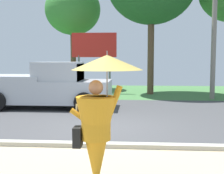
{
  "coord_description": "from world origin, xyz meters",
  "views": [
    {
      "loc": [
        0.87,
        -8.74,
        2.01
      ],
      "look_at": [
        0.15,
        1.0,
        1.1
      ],
      "focal_mm": 48.64,
      "sensor_mm": 36.0,
      "label": 1
    }
  ],
  "objects_px": {
    "monk_pedestrian": "(99,118)",
    "tree_right_mid": "(73,10)",
    "pickup_truck": "(48,87)",
    "utility_pole": "(214,17)",
    "roadside_billboard": "(94,49)"
  },
  "relations": [
    {
      "from": "roadside_billboard",
      "to": "tree_right_mid",
      "type": "xyz_separation_m",
      "value": [
        -1.69,
        2.33,
        2.61
      ]
    },
    {
      "from": "monk_pedestrian",
      "to": "utility_pole",
      "type": "distance_m",
      "value": 12.17
    },
    {
      "from": "monk_pedestrian",
      "to": "tree_right_mid",
      "type": "height_order",
      "value": "tree_right_mid"
    },
    {
      "from": "tree_right_mid",
      "to": "pickup_truck",
      "type": "bearing_deg",
      "value": -86.41
    },
    {
      "from": "tree_right_mid",
      "to": "utility_pole",
      "type": "bearing_deg",
      "value": -29.26
    },
    {
      "from": "utility_pole",
      "to": "roadside_billboard",
      "type": "relative_size",
      "value": 2.2
    },
    {
      "from": "pickup_truck",
      "to": "tree_right_mid",
      "type": "bearing_deg",
      "value": 86.29
    },
    {
      "from": "roadside_billboard",
      "to": "tree_right_mid",
      "type": "relative_size",
      "value": 0.51
    },
    {
      "from": "monk_pedestrian",
      "to": "roadside_billboard",
      "type": "bearing_deg",
      "value": 89.26
    },
    {
      "from": "roadside_billboard",
      "to": "pickup_truck",
      "type": "bearing_deg",
      "value": -102.77
    },
    {
      "from": "utility_pole",
      "to": "tree_right_mid",
      "type": "xyz_separation_m",
      "value": [
        -7.92,
        4.44,
        1.12
      ]
    },
    {
      "from": "roadside_billboard",
      "to": "utility_pole",
      "type": "bearing_deg",
      "value": -18.71
    },
    {
      "from": "utility_pole",
      "to": "roadside_billboard",
      "type": "distance_m",
      "value": 6.74
    },
    {
      "from": "utility_pole",
      "to": "roadside_billboard",
      "type": "xyz_separation_m",
      "value": [
        -6.23,
        2.11,
        -1.48
      ]
    },
    {
      "from": "monk_pedestrian",
      "to": "pickup_truck",
      "type": "bearing_deg",
      "value": 102.72
    }
  ]
}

